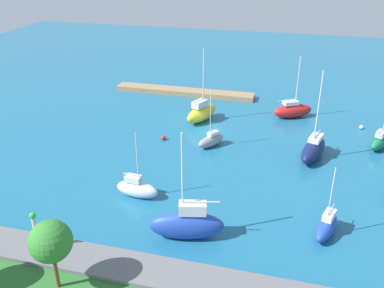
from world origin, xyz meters
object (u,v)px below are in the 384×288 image
object	(u,v)px
sailboat_gray_east_end	(211,140)
sailboat_yellow_west_end	(202,112)
park_tree_center	(51,242)
pier_dock	(184,92)
sailboat_navy_inner_mooring	(313,149)
sailboat_green_along_channel	(380,141)
mooring_buoy_red	(163,138)
harbor_beacon	(35,228)
sailboat_blue_near_pier	(187,224)
sailboat_red_far_south	(293,110)
sailboat_white_lone_north	(137,188)
sailboat_blue_center_basin	(326,226)
mooring_buoy_white	(361,127)

from	to	relation	value
sailboat_gray_east_end	sailboat_yellow_west_end	size ratio (longest dim) A/B	0.73
sailboat_gray_east_end	park_tree_center	bearing A→B (deg)	23.67
sailboat_yellow_west_end	park_tree_center	bearing A→B (deg)	-159.86
pier_dock	park_tree_center	xyz separation A→B (m)	(-4.17, 50.71, 5.15)
sailboat_yellow_west_end	sailboat_navy_inner_mooring	xyz separation A→B (m)	(-17.28, 8.61, -0.13)
sailboat_green_along_channel	mooring_buoy_red	distance (m)	30.23
harbor_beacon	sailboat_green_along_channel	world-z (taller)	sailboat_green_along_channel
sailboat_blue_near_pier	sailboat_red_far_south	xyz separation A→B (m)	(-8.24, -34.20, -0.38)
sailboat_navy_inner_mooring	sailboat_green_along_channel	xyz separation A→B (m)	(-8.90, -5.39, -0.20)
sailboat_blue_near_pier	sailboat_navy_inner_mooring	size ratio (longest dim) A/B	0.93
sailboat_white_lone_north	sailboat_red_far_south	size ratio (longest dim) A/B	0.79
sailboat_gray_east_end	sailboat_blue_center_basin	world-z (taller)	sailboat_gray_east_end
pier_dock	sailboat_white_lone_north	bearing A→B (deg)	97.48
sailboat_gray_east_end	harbor_beacon	bearing A→B (deg)	14.76
sailboat_yellow_west_end	sailboat_navy_inner_mooring	world-z (taller)	sailboat_navy_inner_mooring
park_tree_center	sailboat_blue_near_pier	xyz separation A→B (m)	(-7.85, -9.88, -3.97)
harbor_beacon	sailboat_yellow_west_end	distance (m)	36.06
harbor_beacon	sailboat_green_along_channel	bearing A→B (deg)	-134.94
sailboat_navy_inner_mooring	sailboat_blue_center_basin	world-z (taller)	sailboat_navy_inner_mooring
pier_dock	sailboat_red_far_south	bearing A→B (deg)	161.88
sailboat_yellow_west_end	sailboat_blue_center_basin	distance (m)	31.12
sailboat_yellow_west_end	pier_dock	bearing A→B (deg)	51.16
sailboat_white_lone_north	sailboat_red_far_south	distance (m)	32.64
park_tree_center	sailboat_blue_center_basin	xyz separation A→B (m)	(-20.79, -13.86, -4.62)
pier_dock	sailboat_blue_center_basin	world-z (taller)	sailboat_blue_center_basin
sailboat_blue_near_pier	sailboat_red_far_south	world-z (taller)	sailboat_blue_near_pier
pier_dock	sailboat_white_lone_north	world-z (taller)	sailboat_white_lone_north
pier_dock	mooring_buoy_red	distance (m)	20.47
sailboat_navy_inner_mooring	mooring_buoy_red	bearing A→B (deg)	-74.65
park_tree_center	harbor_beacon	bearing A→B (deg)	-40.24
sailboat_yellow_west_end	sailboat_blue_center_basin	bearing A→B (deg)	-119.88
harbor_beacon	mooring_buoy_red	distance (m)	27.43
sailboat_white_lone_north	sailboat_gray_east_end	world-z (taller)	sailboat_gray_east_end
harbor_beacon	sailboat_red_far_south	world-z (taller)	sailboat_red_far_south
mooring_buoy_red	sailboat_red_far_south	bearing A→B (deg)	-142.10
pier_dock	sailboat_navy_inner_mooring	distance (m)	31.29
mooring_buoy_red	mooring_buoy_white	distance (m)	30.36
harbor_beacon	park_tree_center	distance (m)	5.44
harbor_beacon	sailboat_navy_inner_mooring	bearing A→B (deg)	-130.92
mooring_buoy_red	mooring_buoy_white	bearing A→B (deg)	-157.52
sailboat_blue_center_basin	sailboat_red_far_south	bearing A→B (deg)	-152.37
pier_dock	sailboat_red_far_south	distance (m)	21.32
pier_dock	sailboat_green_along_channel	size ratio (longest dim) A/B	2.97
harbor_beacon	sailboat_white_lone_north	distance (m)	13.15
pier_dock	sailboat_blue_near_pier	size ratio (longest dim) A/B	2.36
sailboat_yellow_west_end	mooring_buoy_red	world-z (taller)	sailboat_yellow_west_end
sailboat_yellow_west_end	harbor_beacon	bearing A→B (deg)	-166.35
harbor_beacon	sailboat_blue_center_basin	world-z (taller)	sailboat_blue_center_basin
pier_dock	sailboat_gray_east_end	distance (m)	22.74
sailboat_navy_inner_mooring	mooring_buoy_white	size ratio (longest dim) A/B	19.66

